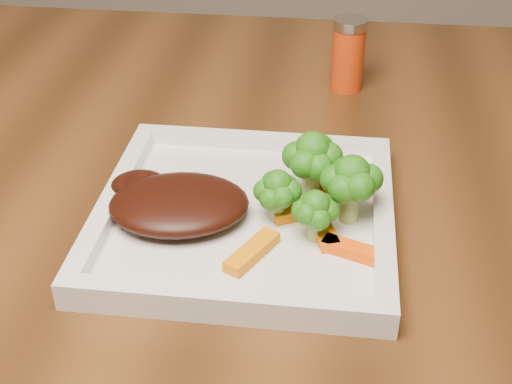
# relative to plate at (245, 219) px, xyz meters

# --- Properties ---
(plate) EXTENTS (0.27, 0.27, 0.01)m
(plate) POSITION_rel_plate_xyz_m (0.00, 0.00, 0.00)
(plate) COLOR white
(plate) RESTS_ON dining_table
(steak) EXTENTS (0.14, 0.12, 0.03)m
(steak) POSITION_rel_plate_xyz_m (-0.06, -0.01, 0.02)
(steak) COLOR black
(steak) RESTS_ON plate
(broccoli_0) EXTENTS (0.06, 0.06, 0.07)m
(broccoli_0) POSITION_rel_plate_xyz_m (0.06, 0.04, 0.04)
(broccoli_0) COLOR #266811
(broccoli_0) RESTS_ON plate
(broccoli_1) EXTENTS (0.08, 0.08, 0.06)m
(broccoli_1) POSITION_rel_plate_xyz_m (0.10, 0.00, 0.04)
(broccoli_1) COLOR #206911
(broccoli_1) RESTS_ON plate
(broccoli_2) EXTENTS (0.05, 0.05, 0.06)m
(broccoli_2) POSITION_rel_plate_xyz_m (0.07, -0.03, 0.04)
(broccoli_2) COLOR #106211
(broccoli_2) RESTS_ON plate
(broccoli_3) EXTENTS (0.06, 0.06, 0.06)m
(broccoli_3) POSITION_rel_plate_xyz_m (0.03, -0.01, 0.04)
(broccoli_3) COLOR #295C0F
(broccoli_3) RESTS_ON plate
(carrot_1) EXTENTS (0.06, 0.03, 0.01)m
(carrot_1) POSITION_rel_plate_xyz_m (0.10, -0.05, 0.01)
(carrot_1) COLOR #FF4F04
(carrot_1) RESTS_ON plate
(carrot_2) EXTENTS (0.04, 0.06, 0.01)m
(carrot_2) POSITION_rel_plate_xyz_m (0.01, -0.06, 0.01)
(carrot_2) COLOR orange
(carrot_2) RESTS_ON plate
(carrot_3) EXTENTS (0.07, 0.04, 0.01)m
(carrot_3) POSITION_rel_plate_xyz_m (0.10, 0.05, 0.01)
(carrot_3) COLOR red
(carrot_3) RESTS_ON plate
(carrot_5) EXTENTS (0.04, 0.06, 0.01)m
(carrot_5) POSITION_rel_plate_xyz_m (0.07, -0.02, 0.01)
(carrot_5) COLOR orange
(carrot_5) RESTS_ON plate
(carrot_6) EXTENTS (0.06, 0.04, 0.01)m
(carrot_6) POSITION_rel_plate_xyz_m (0.05, 0.00, 0.01)
(carrot_6) COLOR #D36803
(carrot_6) RESTS_ON plate
(spice_shaker) EXTENTS (0.05, 0.05, 0.09)m
(spice_shaker) POSITION_rel_plate_xyz_m (0.09, 0.31, 0.04)
(spice_shaker) COLOR #C3340A
(spice_shaker) RESTS_ON dining_table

